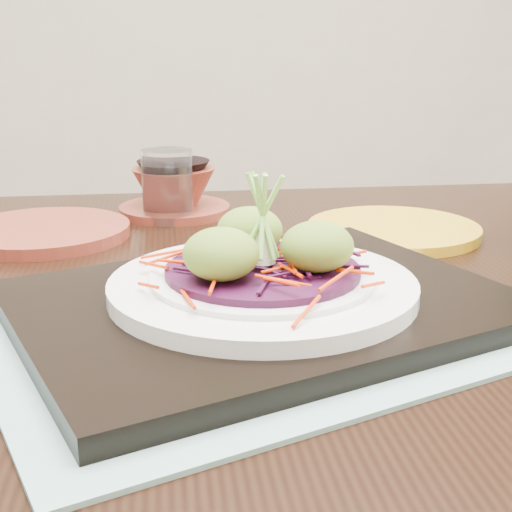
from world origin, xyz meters
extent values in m
cube|color=black|center=(-0.01, -0.06, 0.79)|extent=(1.41, 1.03, 0.04)
cube|color=#7B9F92|center=(0.02, -0.14, 0.82)|extent=(0.50, 0.43, 0.00)
cube|color=black|center=(0.02, -0.14, 0.83)|extent=(0.43, 0.36, 0.02)
cylinder|color=white|center=(0.02, -0.14, 0.84)|extent=(0.25, 0.25, 0.01)
cylinder|color=white|center=(0.02, -0.14, 0.85)|extent=(0.18, 0.18, 0.01)
cylinder|color=#380B29|center=(0.02, -0.14, 0.86)|extent=(0.15, 0.15, 0.01)
ellipsoid|color=olive|center=(-0.02, -0.16, 0.88)|extent=(0.06, 0.06, 0.04)
ellipsoid|color=olive|center=(0.06, -0.16, 0.88)|extent=(0.06, 0.06, 0.04)
ellipsoid|color=olive|center=(0.02, -0.10, 0.88)|extent=(0.06, 0.06, 0.04)
cylinder|color=maroon|center=(-0.16, 0.16, 0.82)|extent=(0.20, 0.20, 0.01)
cylinder|color=white|center=(-0.01, 0.20, 0.86)|extent=(0.06, 0.06, 0.09)
cylinder|color=maroon|center=(0.01, 0.24, 0.82)|extent=(0.18, 0.18, 0.01)
cylinder|color=#C99016|center=(0.23, 0.07, 0.82)|extent=(0.23, 0.23, 0.01)
camera|label=1|loc=(-0.13, -0.66, 1.03)|focal=50.00mm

